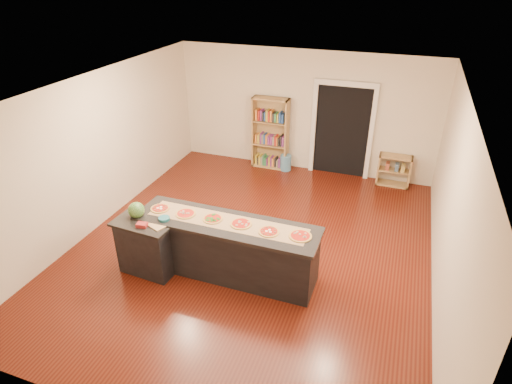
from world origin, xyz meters
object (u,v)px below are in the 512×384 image
(kitchen_island, at_px, (227,248))
(waste_bin, at_px, (286,163))
(watermelon, at_px, (136,210))
(low_shelf, at_px, (394,170))
(bookshelf, at_px, (270,133))
(side_counter, at_px, (150,244))

(kitchen_island, height_order, waste_bin, kitchen_island)
(kitchen_island, distance_m, watermelon, 1.53)
(low_shelf, distance_m, watermelon, 5.76)
(bookshelf, distance_m, waste_bin, 0.79)
(side_counter, distance_m, watermelon, 0.61)
(waste_bin, height_order, watermelon, watermelon)
(bookshelf, bearing_deg, kitchen_island, -81.40)
(kitchen_island, distance_m, side_counter, 1.26)
(waste_bin, distance_m, watermelon, 4.57)
(low_shelf, xyz_separation_m, waste_bin, (-2.48, -0.06, -0.16))
(kitchen_island, xyz_separation_m, low_shelf, (2.28, 4.10, -0.13))
(side_counter, xyz_separation_m, waste_bin, (1.02, 4.34, -0.28))
(side_counter, relative_size, low_shelf, 1.33)
(kitchen_island, height_order, low_shelf, kitchen_island)
(waste_bin, bearing_deg, kitchen_island, -87.21)
(kitchen_island, xyz_separation_m, watermelon, (-1.39, -0.29, 0.58))
(kitchen_island, bearing_deg, bookshelf, 98.91)
(side_counter, distance_m, waste_bin, 4.47)
(waste_bin, relative_size, watermelon, 1.50)
(kitchen_island, bearing_deg, low_shelf, 61.16)
(waste_bin, bearing_deg, watermelon, -105.42)
(kitchen_island, distance_m, waste_bin, 4.05)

